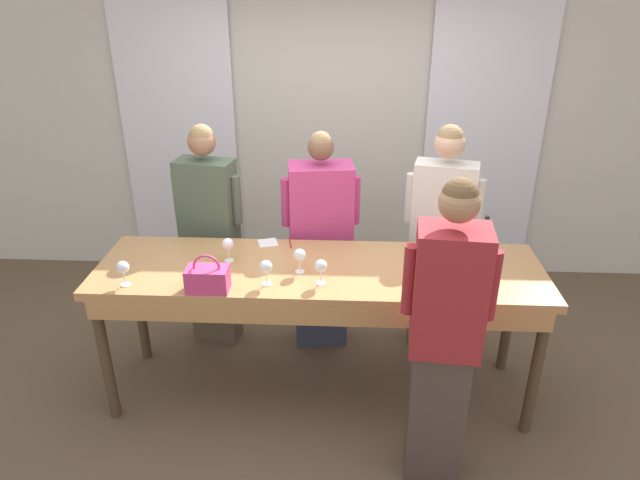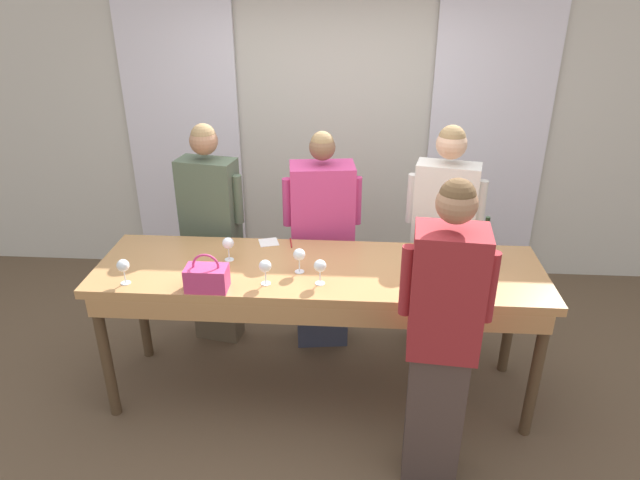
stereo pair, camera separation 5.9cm
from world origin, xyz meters
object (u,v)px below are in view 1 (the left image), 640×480
(wine_glass_center_right, at_px, (266,267))
(wine_glass_front_left, at_px, (300,255))
(wine_glass_center_mid, at_px, (321,266))
(wine_glass_front_right, at_px, (469,247))
(guest_olive_jacket, at_px, (210,235))
(host_pouring, at_px, (444,338))
(wine_glass_front_mid, at_px, (228,244))
(wine_glass_center_left, at_px, (123,268))
(guest_cream_sweater, at_px, (440,238))
(handbag, at_px, (208,278))
(tasting_bar, at_px, (319,282))
(wine_glass_back_left, at_px, (418,273))
(guest_pink_top, at_px, (321,244))
(wine_bottle, at_px, (483,246))

(wine_glass_center_right, bearing_deg, wine_glass_front_left, 41.09)
(wine_glass_center_mid, bearing_deg, wine_glass_front_right, 18.92)
(guest_olive_jacket, relative_size, host_pouring, 0.95)
(host_pouring, bearing_deg, wine_glass_front_mid, 150.13)
(wine_glass_center_left, distance_m, guest_cream_sweater, 2.17)
(wine_glass_front_mid, height_order, guest_cream_sweater, guest_cream_sweater)
(wine_glass_center_left, xyz_separation_m, wine_glass_center_mid, (1.15, 0.07, 0.00))
(handbag, distance_m, guest_cream_sweater, 1.74)
(wine_glass_front_mid, distance_m, wine_glass_center_left, 0.65)
(wine_glass_front_mid, height_order, wine_glass_center_right, same)
(tasting_bar, distance_m, wine_glass_back_left, 0.66)
(wine_glass_front_right, relative_size, wine_glass_center_mid, 1.00)
(wine_glass_back_left, xyz_separation_m, guest_pink_top, (-0.60, 0.87, -0.25))
(wine_bottle, distance_m, guest_olive_jacket, 1.94)
(wine_bottle, distance_m, wine_glass_center_left, 2.19)
(wine_glass_center_mid, distance_m, wine_glass_back_left, 0.56)
(wine_glass_front_mid, height_order, wine_glass_center_left, same)
(wine_glass_center_mid, relative_size, guest_olive_jacket, 0.09)
(guest_olive_jacket, bearing_deg, handbag, -77.39)
(handbag, bearing_deg, wine_glass_front_right, 14.99)
(tasting_bar, distance_m, wine_glass_center_right, 0.42)
(wine_bottle, relative_size, guest_olive_jacket, 0.19)
(handbag, relative_size, wine_glass_back_left, 1.54)
(tasting_bar, height_order, wine_glass_back_left, wine_glass_back_left)
(wine_bottle, height_order, handbag, wine_bottle)
(guest_cream_sweater, bearing_deg, wine_glass_front_right, -79.79)
(wine_glass_back_left, bearing_deg, guest_pink_top, 124.37)
(wine_bottle, xyz_separation_m, guest_cream_sweater, (-0.18, 0.49, -0.19))
(wine_bottle, distance_m, wine_glass_back_left, 0.59)
(wine_glass_front_right, distance_m, wine_glass_back_left, 0.51)
(guest_cream_sweater, bearing_deg, wine_glass_center_mid, -135.14)
(handbag, distance_m, guest_pink_top, 1.13)
(wine_glass_center_right, bearing_deg, wine_bottle, 14.79)
(wine_glass_front_right, distance_m, host_pouring, 0.83)
(wine_glass_front_mid, relative_size, wine_glass_center_mid, 1.00)
(wine_bottle, height_order, wine_glass_center_mid, wine_bottle)
(wine_glass_center_mid, distance_m, wine_glass_center_right, 0.32)
(wine_glass_front_right, xyz_separation_m, wine_glass_back_left, (-0.36, -0.37, 0.00))
(wine_glass_front_left, xyz_separation_m, wine_glass_front_right, (1.05, 0.18, -0.00))
(wine_glass_front_right, xyz_separation_m, guest_olive_jacket, (-1.77, 0.51, -0.20))
(wine_glass_center_mid, bearing_deg, wine_glass_front_mid, 156.18)
(handbag, xyz_separation_m, wine_glass_center_mid, (0.65, 0.11, 0.04))
(wine_glass_front_right, distance_m, wine_glass_center_right, 1.28)
(tasting_bar, xyz_separation_m, wine_glass_center_right, (-0.30, -0.21, 0.21))
(wine_glass_center_mid, bearing_deg, wine_glass_front_left, 134.97)
(wine_glass_center_right, distance_m, host_pouring, 1.09)
(wine_glass_center_left, relative_size, wine_glass_center_right, 1.00)
(wine_bottle, height_order, wine_glass_front_mid, wine_bottle)
(wine_glass_center_mid, bearing_deg, tasting_bar, 96.09)
(wine_bottle, xyz_separation_m, host_pouring, (-0.34, -0.79, -0.16))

